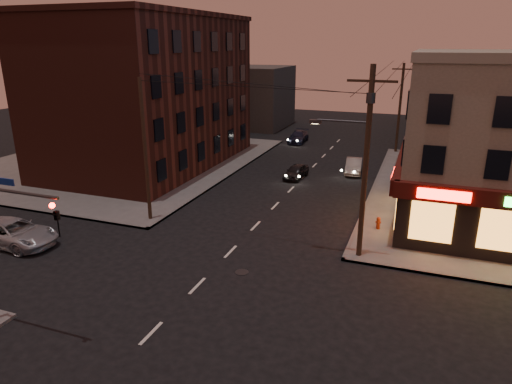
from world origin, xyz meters
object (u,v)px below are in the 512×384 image
at_px(sedan_near, 296,172).
at_px(suv_cross, 13,233).
at_px(sedan_mid, 354,166).
at_px(sedan_far, 298,137).
at_px(fire_hydrant, 378,222).

bearing_deg(sedan_near, suv_cross, -116.32).
height_order(sedan_mid, sedan_far, sedan_mid).
xyz_separation_m(sedan_near, fire_hydrant, (7.87, -9.36, -0.01)).
height_order(suv_cross, sedan_far, suv_cross).
xyz_separation_m(sedan_near, sedan_mid, (4.37, 3.39, 0.05)).
xyz_separation_m(suv_cross, fire_hydrant, (19.41, 9.35, -0.16)).
distance_m(suv_cross, sedan_mid, 27.23).
bearing_deg(fire_hydrant, sedan_mid, 105.37).
xyz_separation_m(sedan_near, sedan_far, (-3.77, 14.37, 0.05)).
xyz_separation_m(sedan_mid, sedan_far, (-8.13, 10.98, -0.00)).
distance_m(suv_cross, fire_hydrant, 21.55).
height_order(sedan_near, sedan_far, sedan_far).
distance_m(sedan_far, fire_hydrant, 26.43).
height_order(sedan_near, sedan_mid, sedan_mid).
relative_size(suv_cross, fire_hydrant, 6.82).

